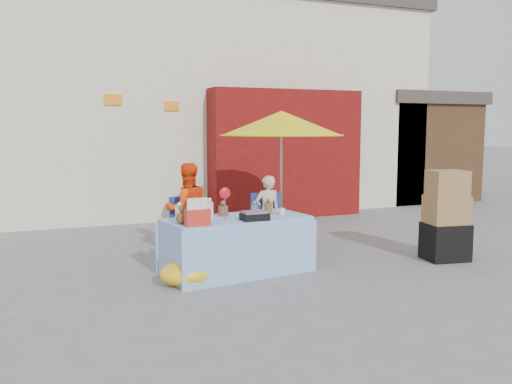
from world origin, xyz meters
name	(u,v)px	position (x,y,z in m)	size (l,w,h in m)	color
ground	(269,279)	(0.00, 0.00, 0.00)	(80.00, 80.00, 0.00)	slate
backdrop	(167,76)	(0.52, 7.52, 3.10)	(14.00, 8.00, 7.80)	silver
market_table	(236,245)	(-0.26, 0.43, 0.36)	(1.95, 1.11, 1.12)	#90ADE7
chair_left	(190,240)	(-0.59, 1.46, 0.26)	(0.49, 0.48, 0.85)	navy
chair_right	(271,233)	(0.66, 1.46, 0.26)	(0.49, 0.48, 0.85)	navy
vendor_orange	(187,209)	(-0.59, 1.60, 0.67)	(0.65, 0.51, 1.34)	#FF410D
vendor_beige	(267,212)	(0.66, 1.60, 0.56)	(0.41, 0.27, 1.12)	beige
umbrella	(282,124)	(0.96, 1.75, 1.89)	(1.90, 1.90, 2.09)	gray
box_stack	(446,219)	(2.66, -0.03, 0.58)	(0.63, 0.55, 1.25)	black
tarp_bundle	(187,273)	(-0.98, 0.13, 0.15)	(0.65, 0.52, 0.29)	yellow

